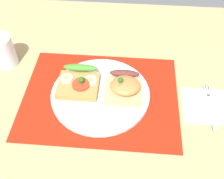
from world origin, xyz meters
TOP-DOWN VIEW (x-y plane):
  - ground_plane at (0.00, 0.00)cm, footprint 120.00×90.00cm
  - placemat at (0.00, 0.00)cm, footprint 40.05×30.93cm
  - plate at (0.00, 0.00)cm, footprint 25.40×25.40cm
  - sandwich_egg_tomato at (-5.80, 1.96)cm, footprint 10.50×10.44cm
  - sandwich_salmon at (6.02, 0.54)cm, footprint 9.24×9.78cm
  - napkin at (28.30, -1.10)cm, footprint 14.26×11.28cm
  - fork at (27.82, -0.93)cm, footprint 1.62×14.40cm
  - drinking_glass at (-28.39, 10.29)cm, footprint 6.52×6.52cm

SIDE VIEW (x-z plane):
  - ground_plane at x=0.00cm, z-range -3.20..0.00cm
  - placemat at x=0.00cm, z-range 0.00..0.30cm
  - napkin at x=28.30cm, z-range 0.00..0.60cm
  - fork at x=27.82cm, z-range 0.60..0.92cm
  - plate at x=0.00cm, z-range 0.30..1.46cm
  - sandwich_egg_tomato at x=-5.80cm, z-range 0.80..4.72cm
  - sandwich_salmon at x=6.02cm, z-range 0.65..6.54cm
  - drinking_glass at x=-28.39cm, z-range 0.00..9.10cm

